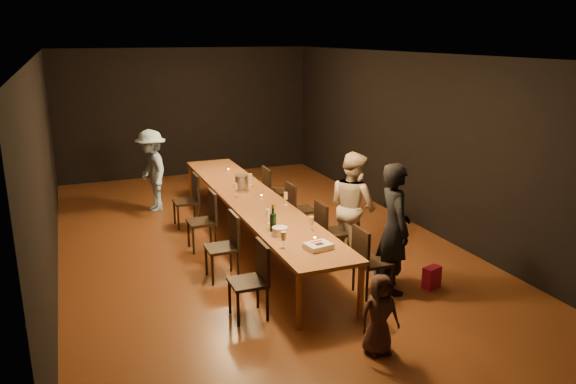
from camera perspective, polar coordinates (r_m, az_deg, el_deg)
name	(u,v)px	position (r m, az deg, el deg)	size (l,w,h in m)	color
ground	(253,242)	(9.29, -3.54, -5.06)	(10.00, 10.00, 0.00)	#442311
room_shell	(251,116)	(8.77, -3.76, 7.73)	(6.04, 10.04, 3.02)	black
table	(253,201)	(9.07, -3.61, -0.91)	(0.90, 6.00, 0.75)	brown
chair_right_0	(373,261)	(7.40, 8.63, -6.93)	(0.42, 0.42, 0.93)	black
chair_right_1	(332,232)	(8.39, 4.53, -4.03)	(0.42, 0.42, 0.93)	black
chair_right_2	(301,209)	(9.42, 1.34, -1.75)	(0.42, 0.42, 0.93)	black
chair_right_3	(276,191)	(10.49, -1.21, 0.09)	(0.42, 0.42, 0.93)	black
chair_left_0	(248,281)	(6.76, -4.10, -9.04)	(0.42, 0.42, 0.93)	black
chair_left_1	(221,247)	(7.83, -6.78, -5.57)	(0.42, 0.42, 0.93)	black
chair_left_2	(201,221)	(8.93, -8.78, -2.93)	(0.42, 0.42, 0.93)	black
chair_left_3	(186,201)	(10.05, -10.34, -0.88)	(0.42, 0.42, 0.93)	black
woman_birthday	(394,228)	(7.41, 10.74, -3.65)	(0.63, 0.42, 1.74)	black
woman_tan	(353,206)	(8.42, 6.62, -1.43)	(0.80, 0.62, 1.65)	beige
man_blue	(152,171)	(10.99, -13.65, 2.11)	(1.02, 0.59, 1.58)	#82A6CA
child	(380,314)	(6.13, 9.28, -12.17)	(0.44, 0.28, 0.89)	#392420
gift_bag_red	(432,277)	(7.85, 14.39, -8.40)	(0.25, 0.14, 0.30)	#BF1C50
gift_bag_blue	(384,273)	(7.83, 9.77, -8.12)	(0.26, 0.17, 0.32)	#234F98
birthday_cake	(318,246)	(6.94, 3.09, -5.50)	(0.35, 0.30, 0.07)	white
plate_stack	(280,231)	(7.36, -0.82, -4.01)	(0.20, 0.20, 0.11)	white
champagne_bottle	(273,218)	(7.48, -1.53, -2.66)	(0.09, 0.09, 0.37)	black
ice_bucket	(241,182)	(9.56, -4.76, 0.98)	(0.22, 0.22, 0.24)	#A8A9AD
wineglass_0	(284,240)	(6.94, -0.44, -4.87)	(0.06, 0.06, 0.21)	beige
wineglass_1	(311,224)	(7.51, 2.37, -3.25)	(0.06, 0.06, 0.21)	beige
wineglass_2	(268,216)	(7.81, -2.07, -2.49)	(0.06, 0.06, 0.21)	silver
wineglass_3	(286,199)	(8.64, -0.22, -0.68)	(0.06, 0.06, 0.21)	beige
wineglass_4	(236,189)	(9.21, -5.36, 0.29)	(0.06, 0.06, 0.21)	silver
wineglass_5	(250,179)	(9.80, -3.83, 1.28)	(0.06, 0.06, 0.21)	silver
tealight_near	(315,239)	(7.23, 2.74, -4.77)	(0.05, 0.05, 0.03)	#B2B7B2
tealight_mid	(261,196)	(9.09, -2.71, -0.43)	(0.05, 0.05, 0.03)	#B2B7B2
tealight_far	(228,170)	(10.92, -6.09, 2.26)	(0.05, 0.05, 0.03)	#B2B7B2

